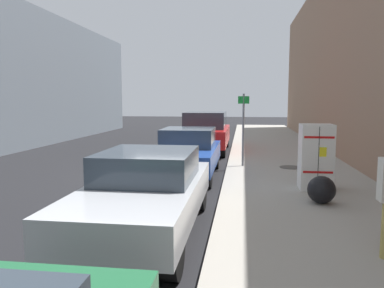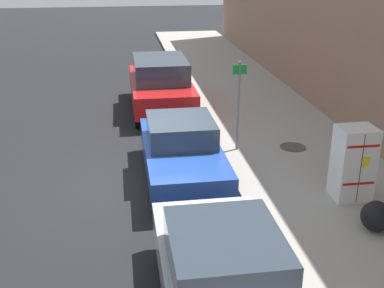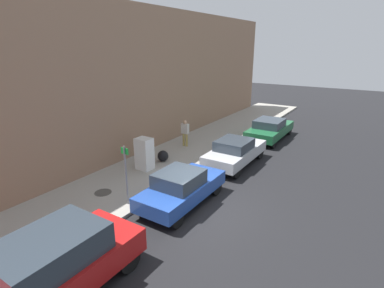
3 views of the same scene
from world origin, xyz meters
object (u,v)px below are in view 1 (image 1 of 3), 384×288
(parked_suv_red, at_px, (206,131))
(parked_sedan_silver, at_px, (146,191))
(discarded_refrigerator, at_px, (316,157))
(street_sign_post, at_px, (243,126))
(trash_bag, at_px, (321,190))
(parked_hatchback_blue, at_px, (188,152))

(parked_suv_red, xyz_separation_m, parked_sedan_silver, (-0.00, 10.37, -0.17))
(discarded_refrigerator, height_order, parked_sedan_silver, discarded_refrigerator)
(street_sign_post, height_order, trash_bag, street_sign_post)
(parked_suv_red, distance_m, parked_sedan_silver, 10.38)
(discarded_refrigerator, xyz_separation_m, trash_bag, (0.11, 1.31, -0.50))
(street_sign_post, xyz_separation_m, parked_sedan_silver, (1.65, 6.18, -0.72))
(discarded_refrigerator, height_order, parked_suv_red, parked_suv_red)
(discarded_refrigerator, height_order, street_sign_post, street_sign_post)
(discarded_refrigerator, distance_m, parked_hatchback_blue, 3.81)
(discarded_refrigerator, height_order, trash_bag, discarded_refrigerator)
(parked_hatchback_blue, bearing_deg, parked_sedan_silver, 90.00)
(parked_hatchback_blue, distance_m, parked_sedan_silver, 4.91)
(street_sign_post, relative_size, parked_sedan_silver, 0.55)
(street_sign_post, relative_size, parked_hatchback_blue, 0.59)
(parked_suv_red, height_order, parked_sedan_silver, parked_suv_red)
(discarded_refrigerator, xyz_separation_m, street_sign_post, (1.75, -2.99, 0.54))
(discarded_refrigerator, bearing_deg, street_sign_post, -59.64)
(discarded_refrigerator, xyz_separation_m, parked_sedan_silver, (3.40, 3.19, -0.18))
(trash_bag, distance_m, parked_hatchback_blue, 4.48)
(parked_sedan_silver, bearing_deg, parked_hatchback_blue, -90.00)
(street_sign_post, distance_m, parked_sedan_silver, 6.43)
(parked_suv_red, bearing_deg, trash_bag, 111.14)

